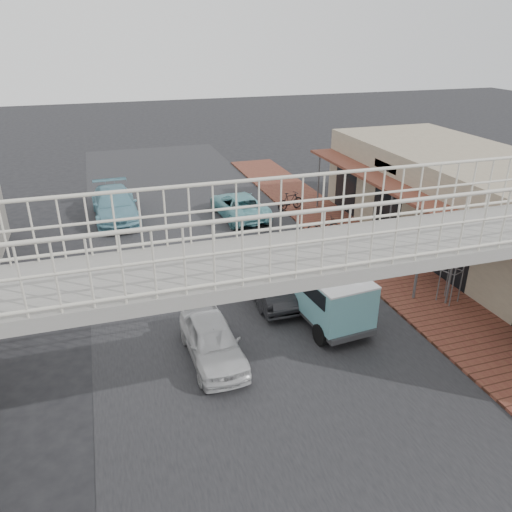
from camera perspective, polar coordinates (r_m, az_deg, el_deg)
ground at (r=15.05m, az=1.48°, el=-11.50°), size 120.00×120.00×0.00m
road_strip at (r=15.05m, az=1.48°, el=-11.48°), size 10.00×60.00×0.01m
sidewalk at (r=19.97m, az=16.50°, el=-2.74°), size 3.00×40.00×0.10m
shophouse_row at (r=22.63m, az=25.24°, el=4.53°), size 7.20×18.00×4.00m
footbridge at (r=10.23m, az=9.09°, el=-9.50°), size 16.40×2.40×6.34m
white_hatchback at (r=14.73m, az=-5.01°, el=-9.58°), size 1.56×3.65×1.23m
dark_sedan at (r=18.10m, az=1.53°, el=-2.02°), size 1.64×4.67×1.54m
angkot_curb at (r=25.71m, az=-1.95°, el=5.83°), size 2.43×4.64×1.25m
angkot_far at (r=26.34m, az=-15.81°, el=5.66°), size 2.30×5.27×1.51m
angkot_van at (r=16.38m, az=7.75°, el=-3.53°), size 2.11×4.03×1.91m
motorcycle_near at (r=23.42m, az=7.68°, el=3.43°), size 1.61×0.67×0.83m
motorcycle_far at (r=26.55m, az=3.94°, el=6.29°), size 1.66×0.85×0.96m
street_clock at (r=17.95m, az=22.09°, el=1.89°), size 0.74×0.70×2.88m
arrow_sign at (r=18.27m, az=20.16°, el=2.56°), size 1.77×1.15×2.95m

